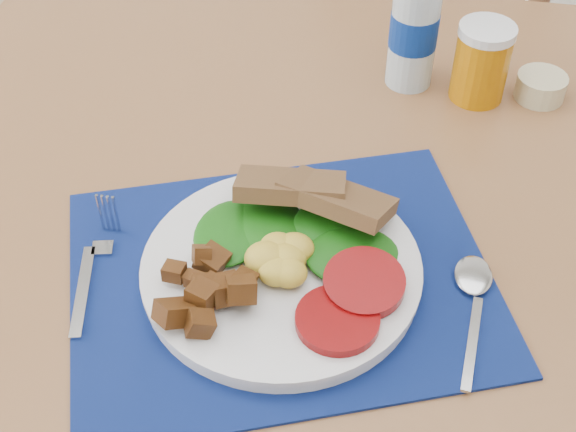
% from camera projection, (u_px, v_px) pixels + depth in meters
% --- Properties ---
extents(table, '(1.40, 0.90, 0.75)m').
position_uv_depth(table, '(444.00, 235.00, 1.00)').
color(table, brown).
rests_on(table, ground).
extents(placemat, '(0.52, 0.47, 0.00)m').
position_uv_depth(placemat, '(281.00, 278.00, 0.83)').
color(placemat, black).
rests_on(placemat, table).
extents(breakfast_plate, '(0.28, 0.28, 0.07)m').
position_uv_depth(breakfast_plate, '(275.00, 266.00, 0.82)').
color(breakfast_plate, silver).
rests_on(breakfast_plate, placemat).
extents(fork, '(0.04, 0.17, 0.00)m').
position_uv_depth(fork, '(96.00, 263.00, 0.84)').
color(fork, '#B2B5BA').
rests_on(fork, placemat).
extents(spoon, '(0.04, 0.17, 0.00)m').
position_uv_depth(spoon, '(473.00, 297.00, 0.81)').
color(spoon, '#B2B5BA').
rests_on(spoon, placemat).
extents(water_bottle, '(0.06, 0.06, 0.21)m').
position_uv_depth(water_bottle, '(415.00, 20.00, 1.02)').
color(water_bottle, '#ADBFCC').
rests_on(water_bottle, table).
extents(juice_glass, '(0.07, 0.07, 0.10)m').
position_uv_depth(juice_glass, '(481.00, 64.00, 1.03)').
color(juice_glass, '#B26704').
rests_on(juice_glass, table).
extents(ramekin, '(0.07, 0.07, 0.03)m').
position_uv_depth(ramekin, '(541.00, 87.00, 1.05)').
color(ramekin, '#C4BA8F').
rests_on(ramekin, table).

